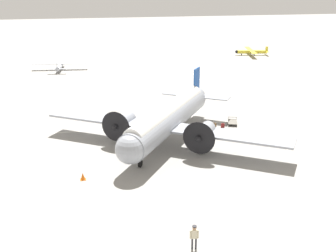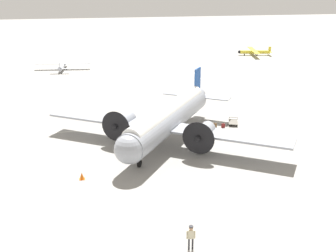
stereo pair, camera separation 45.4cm
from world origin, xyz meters
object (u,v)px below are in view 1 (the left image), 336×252
Objects in this scene: light_aircraft_distant at (60,65)px; traffic_cone at (83,176)px; airliner_main at (166,119)px; suitcase_upright_spare at (223,125)px; light_aircraft_taxiing at (251,52)px; suitcase_near_door at (214,126)px; baggage_cart at (233,122)px; crew_foreground at (194,235)px.

light_aircraft_distant is 16.37× the size of traffic_cone.
airliner_main is 44.45× the size of suitcase_upright_spare.
suitcase_near_door is at bearing 74.36° from light_aircraft_taxiing.
suitcase_near_door is 40.82m from light_aircraft_distant.
traffic_cone is at bearing -169.74° from light_aircraft_distant.
baggage_cart is 41.22m from light_aircraft_distant.
crew_foreground reaches higher than traffic_cone.
baggage_cart is (-8.66, -4.36, -2.30)m from airliner_main.
light_aircraft_taxiing is (-28.81, -47.93, -1.77)m from airliner_main.
light_aircraft_distant is at bearing -85.94° from traffic_cone.
light_aircraft_distant is (20.44, -35.79, 0.54)m from baggage_cart.
light_aircraft_taxiing reaches higher than suitcase_near_door.
light_aircraft_taxiing reaches higher than suitcase_upright_spare.
crew_foreground is at bearing 76.30° from light_aircraft_taxiing.
suitcase_near_door is 1.01m from suitcase_upright_spare.
crew_foreground is 3.26× the size of suitcase_upright_spare.
light_aircraft_distant is (17.95, -36.66, 0.52)m from suitcase_near_door.
suitcase_upright_spare is 0.82× the size of traffic_cone.
light_aircraft_taxiing is (-20.15, -43.58, 0.53)m from baggage_cart.
crew_foreground is at bearing 66.88° from suitcase_upright_spare.
light_aircraft_distant reaches higher than baggage_cart.
traffic_cone is at bearing -38.26° from baggage_cart.
light_aircraft_distant is at bearing -63.91° from suitcase_near_door.
light_aircraft_distant is (11.78, -40.14, -1.76)m from airliner_main.
light_aircraft_taxiing reaches higher than baggage_cart.
crew_foreground is 23.11m from suitcase_upright_spare.
baggage_cart is at bearing 150.27° from airliner_main.
suitcase_near_door reaches higher than baggage_cart.
baggage_cart is 48.01m from light_aircraft_taxiing.
light_aircraft_taxiing is at bearing -124.33° from traffic_cone.
suitcase_near_door is 2.64m from baggage_cart.
suitcase_near_door is 0.06× the size of light_aircraft_distant.
baggage_cart is at bearing 76.54° from light_aircraft_taxiing.
suitcase_upright_spare is 18.64m from traffic_cone.
light_aircraft_taxiing is (-21.63, -44.45, 0.57)m from suitcase_upright_spare.
suitcase_near_door reaches higher than traffic_cone.
traffic_cone is at bearing -18.24° from airliner_main.
airliner_main is 36.47× the size of traffic_cone.
suitcase_near_door is 49.89m from light_aircraft_taxiing.
light_aircraft_distant is 46.91m from traffic_cone.
light_aircraft_taxiing is 15.81× the size of traffic_cone.
light_aircraft_taxiing is at bearing 174.20° from baggage_cart.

